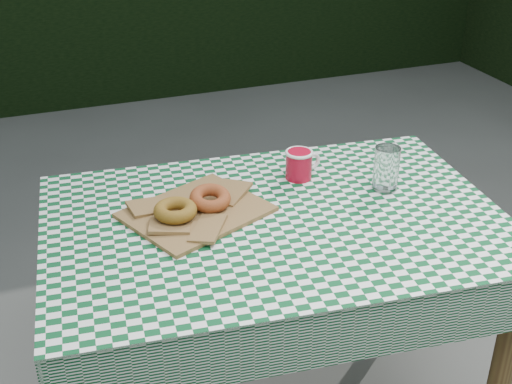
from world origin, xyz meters
The scene contains 7 objects.
table centered at (0.07, -0.13, 0.38)m, with size 1.16×0.77×0.75m, color #55381D.
tablecloth centered at (0.07, -0.13, 0.75)m, with size 1.18×0.79×0.01m, color #0A4621.
paper_bag centered at (-0.12, -0.04, 0.76)m, with size 0.34×0.27×0.02m, color olive.
bagel_front centered at (-0.18, -0.07, 0.79)m, with size 0.11×0.11×0.03m, color brown.
bagel_back centered at (-0.08, -0.04, 0.79)m, with size 0.11×0.11×0.03m, color #A24A21.
coffee_mug centered at (0.21, 0.05, 0.80)m, with size 0.15×0.15×0.08m, color #B00B24, non-canonical shape.
drinking_glass centered at (0.41, -0.09, 0.82)m, with size 0.07×0.07×0.13m, color white.
Camera 1 is at (-0.50, -1.53, 1.64)m, focal length 47.79 mm.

